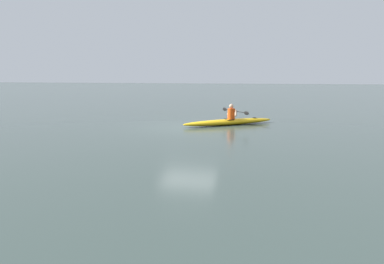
% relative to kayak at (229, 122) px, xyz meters
% --- Properties ---
extents(ground_plane, '(160.00, 160.00, 0.00)m').
position_rel_kayak_xyz_m(ground_plane, '(1.68, 1.21, -0.14)').
color(ground_plane, '#384742').
extents(kayak, '(4.13, 3.28, 0.28)m').
position_rel_kayak_xyz_m(kayak, '(0.00, 0.00, 0.00)').
color(kayak, '#EAB214').
rests_on(kayak, ground).
extents(kayaker, '(1.45, 1.93, 0.71)m').
position_rel_kayak_xyz_m(kayaker, '(-0.11, -0.08, 0.44)').
color(kayaker, '#E04C14').
rests_on(kayaker, kayak).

